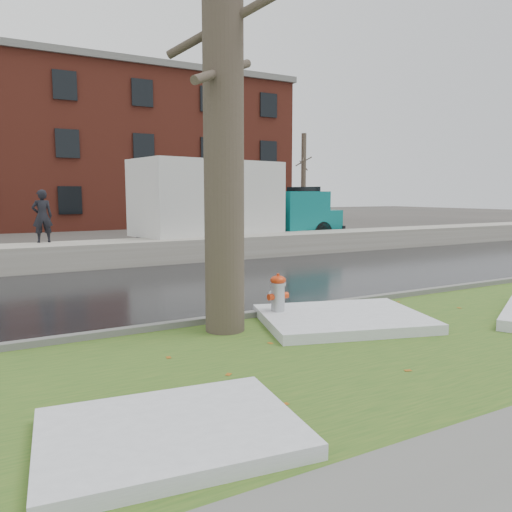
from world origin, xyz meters
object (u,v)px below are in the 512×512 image
tree (223,77)px  fire_hydrant (278,295)px  worker (42,216)px  box_truck (233,205)px

tree → fire_hydrant: bearing=7.4°
fire_hydrant → worker: bearing=104.7°
fire_hydrant → box_truck: 10.46m
tree → worker: 9.30m
tree → worker: (-1.69, 8.83, -2.36)m
worker → fire_hydrant: bearing=105.9°
box_truck → worker: box_truck is taller
tree → box_truck: tree is taller
fire_hydrant → box_truck: size_ratio=0.08×
box_truck → worker: size_ratio=6.55×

